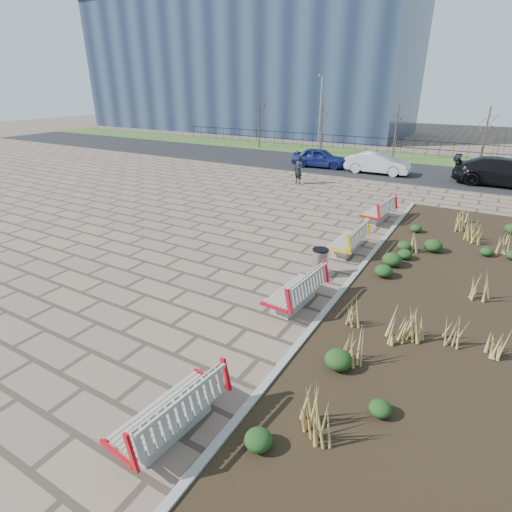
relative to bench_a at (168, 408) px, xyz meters
The scene contains 21 objects.
ground 3.91m from the bench_a, 140.69° to the left, with size 120.00×120.00×0.00m, color #715D4E.
planting_bed 8.15m from the bench_a, 66.45° to the left, with size 4.50×18.00×0.10m, color black.
planting_curb 7.52m from the bench_a, 82.97° to the left, with size 0.16×18.00×0.15m, color gray.
grass_verge_far 30.61m from the bench_a, 95.63° to the left, with size 80.00×5.00×0.04m, color #33511E.
road 24.64m from the bench_a, 96.99° to the left, with size 80.00×7.00×0.02m, color black.
bench_a is the anchor object (origin of this frame).
bench_b 4.91m from the bench_a, 90.00° to the left, with size 0.90×2.10×1.00m, color red, non-canonical shape.
bench_c 9.16m from the bench_a, 90.00° to the left, with size 0.90×2.10×1.00m, color #F9B30D, non-canonical shape.
bench_d 13.20m from the bench_a, 90.00° to the left, with size 0.90×2.10×1.00m, color red, non-canonical shape.
litter_bin 6.93m from the bench_a, 90.81° to the left, with size 0.48×0.48×0.86m, color #B2B2B7.
pedestrian 18.73m from the bench_a, 108.26° to the left, with size 0.60×0.40×1.66m, color black.
car_blue 24.06m from the bench_a, 106.14° to the left, with size 1.54×3.82×1.30m, color navy.
car_silver 23.16m from the bench_a, 96.47° to the left, with size 1.43×4.09×1.35m, color #B7B9C0.
car_black 23.68m from the bench_a, 79.01° to the left, with size 2.19×5.40×1.57m, color black.
tree_a 32.65m from the bench_a, 117.39° to the left, with size 1.40×1.40×4.00m, color #4C3D2D, non-canonical shape.
tree_b 30.36m from the bench_a, 107.27° to the left, with size 1.40×1.40×4.00m, color #4C3D2D, non-canonical shape.
tree_c 29.15m from the bench_a, 95.92° to the left, with size 1.40×1.40×4.00m, color #4C3D2D, non-canonical shape.
tree_d 29.15m from the bench_a, 84.08° to the left, with size 1.40×1.40×4.00m, color #4C3D2D, non-canonical shape.
lamp_west 29.95m from the bench_a, 107.55° to the left, with size 0.24×0.60×6.00m, color gray, non-canonical shape.
railing_fence 32.10m from the bench_a, 95.36° to the left, with size 44.00×0.10×1.20m, color black, non-canonical shape.
building_glass 49.76m from the bench_a, 120.49° to the left, with size 40.00×14.00×15.00m, color #192338.
Camera 1 is at (6.85, -6.10, 5.49)m, focal length 28.00 mm.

